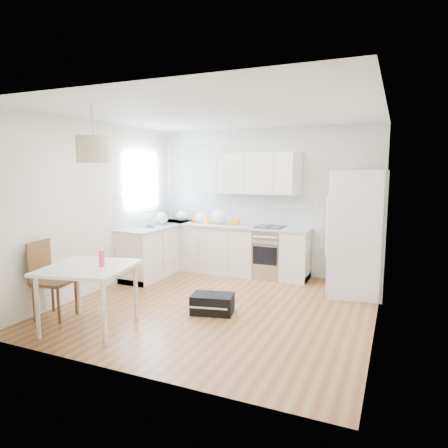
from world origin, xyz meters
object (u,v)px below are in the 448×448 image
refrigerator (356,232)px  dining_chair (54,280)px  dining_table (89,273)px  gym_bag (213,304)px

refrigerator → dining_chair: 4.45m
dining_table → gym_bag: (1.16, 1.08, -0.57)m
gym_bag → dining_chair: bearing=-164.5°
dining_chair → gym_bag: size_ratio=1.82×
refrigerator → dining_chair: (-3.50, -2.72, -0.46)m
refrigerator → dining_chair: refrigerator is taller
refrigerator → gym_bag: bearing=-141.5°
dining_table → gym_bag: dining_table is taller
refrigerator → dining_table: size_ratio=1.65×
refrigerator → gym_bag: refrigerator is taller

